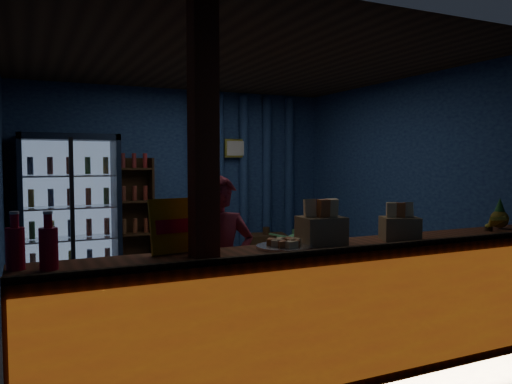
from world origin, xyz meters
The scene contains 18 objects.
ground centered at (0.00, 0.00, 0.00)m, with size 4.60×4.60×0.00m, color #515154.
room_walls centered at (0.00, 0.00, 1.57)m, with size 4.60×4.60×4.60m.
counter centered at (0.00, -1.91, 0.48)m, with size 4.40×0.57×0.99m.
support_post centered at (-1.05, -1.90, 1.30)m, with size 0.16×0.16×2.60m, color maroon.
beverage_cooler centered at (-1.55, 1.92, 0.93)m, with size 1.20×0.62×1.90m.
bottle_shelf centered at (-0.70, 2.06, 0.79)m, with size 0.50×0.28×1.60m.
curtain_folds centered at (1.00, 2.14, 1.30)m, with size 1.74×0.14×2.50m.
framed_picture centered at (0.85, 2.10, 1.75)m, with size 0.36×0.04×0.28m.
shopkeeper centered at (-0.72, -1.34, 0.73)m, with size 0.53×0.35×1.45m, color maroon.
green_chair centered at (1.39, 1.32, 0.27)m, with size 0.59×0.60×0.55m, color #52A55D.
side_table centered at (1.06, 1.47, 0.26)m, with size 0.64×0.53×0.61m.
yellow_sign centered at (-1.13, -1.68, 1.13)m, with size 0.46×0.16×0.36m.
soda_bottles centered at (-2.05, -1.84, 1.08)m, with size 0.27×0.18×0.33m.
snack_box_left centered at (-0.11, -1.81, 1.07)m, with size 0.33×0.28×0.33m.
snack_box_centre centered at (0.55, -1.90, 1.05)m, with size 0.34×0.32×0.29m.
pastry_tray centered at (-0.44, -1.85, 0.97)m, with size 0.40×0.40×0.07m.
banana_bunches centered at (1.71, -1.93, 1.03)m, with size 0.47×0.29×0.16m.
pineapple centered at (1.79, -1.79, 1.06)m, with size 0.16×0.16×0.27m.
Camera 1 is at (-2.09, -4.89, 1.56)m, focal length 35.00 mm.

